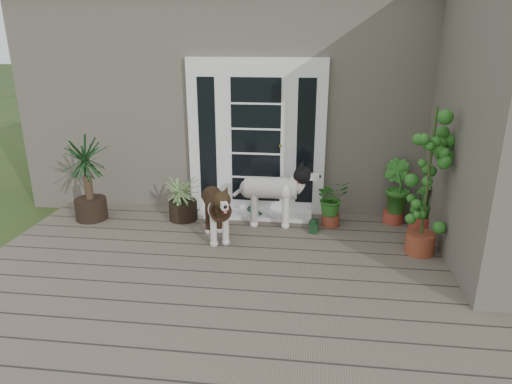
# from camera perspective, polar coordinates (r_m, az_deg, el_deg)

# --- Properties ---
(deck) EXTENTS (6.20, 4.60, 0.12)m
(deck) POSITION_cam_1_polar(r_m,az_deg,el_deg) (4.66, -0.82, -12.93)
(deck) COLOR #6B5B4C
(deck) RESTS_ON ground
(house_main) EXTENTS (7.40, 4.00, 3.10)m
(house_main) POSITION_cam_1_polar(r_m,az_deg,el_deg) (8.25, 3.21, 12.11)
(house_main) COLOR #665E54
(house_main) RESTS_ON ground
(door_unit) EXTENTS (1.90, 0.14, 2.15)m
(door_unit) POSITION_cam_1_polar(r_m,az_deg,el_deg) (6.31, 0.04, 6.78)
(door_unit) COLOR white
(door_unit) RESTS_ON deck
(door_step) EXTENTS (1.60, 0.40, 0.05)m
(door_step) POSITION_cam_1_polar(r_m,az_deg,el_deg) (6.42, -0.18, -2.79)
(door_step) COLOR white
(door_step) RESTS_ON deck
(brindle_dog) EXTENTS (0.65, 0.90, 0.69)m
(brindle_dog) POSITION_cam_1_polar(r_m,az_deg,el_deg) (5.60, -5.00, -2.67)
(brindle_dog) COLOR #311E12
(brindle_dog) RESTS_ON deck
(white_dog) EXTENTS (0.92, 0.40, 0.77)m
(white_dog) POSITION_cam_1_polar(r_m,az_deg,el_deg) (6.00, 1.87, -0.75)
(white_dog) COLOR silver
(white_dog) RESTS_ON deck
(spider_plant) EXTENTS (0.84, 0.84, 0.69)m
(spider_plant) POSITION_cam_1_polar(r_m,az_deg,el_deg) (6.27, -9.22, -0.49)
(spider_plant) COLOR #8BAA69
(spider_plant) RESTS_ON deck
(yucca) EXTENTS (1.08, 1.08, 1.17)m
(yucca) POSITION_cam_1_polar(r_m,az_deg,el_deg) (6.54, -20.41, 1.60)
(yucca) COLOR #103218
(yucca) RESTS_ON deck
(herb_a) EXTENTS (0.59, 0.59, 0.56)m
(herb_a) POSITION_cam_1_polar(r_m,az_deg,el_deg) (6.09, 9.42, -1.75)
(herb_a) COLOR #1A5D1A
(herb_a) RESTS_ON deck
(herb_b) EXTENTS (0.60, 0.60, 0.65)m
(herb_b) POSITION_cam_1_polar(r_m,az_deg,el_deg) (6.38, 17.02, -0.96)
(herb_b) COLOR #24631C
(herb_b) RESTS_ON deck
(herb_c) EXTENTS (0.32, 0.32, 0.48)m
(herb_c) POSITION_cam_1_polar(r_m,az_deg,el_deg) (6.31, 20.09, -2.31)
(herb_c) COLOR #18551B
(herb_c) RESTS_ON deck
(sapling) EXTENTS (0.63, 0.63, 1.77)m
(sapling) POSITION_cam_1_polar(r_m,az_deg,el_deg) (5.38, 20.78, 1.32)
(sapling) COLOR #204D16
(sapling) RESTS_ON deck
(clog_left) EXTENTS (0.30, 0.36, 0.10)m
(clog_left) POSITION_cam_1_polar(r_m,az_deg,el_deg) (6.42, -0.21, -2.59)
(clog_left) COLOR #13311D
(clog_left) RESTS_ON deck
(clog_right) EXTENTS (0.16, 0.34, 0.10)m
(clog_right) POSITION_cam_1_polar(r_m,az_deg,el_deg) (6.00, 7.24, -4.31)
(clog_right) COLOR black
(clog_right) RESTS_ON deck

